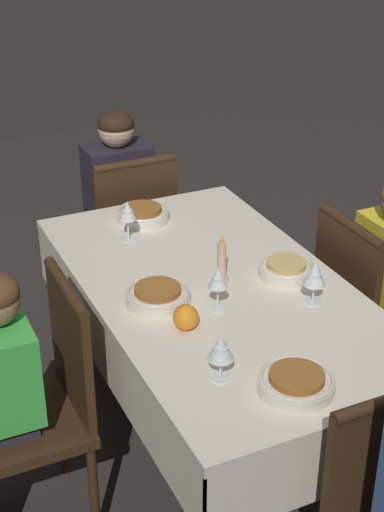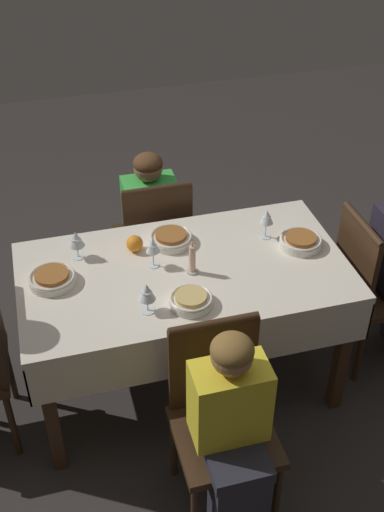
# 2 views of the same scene
# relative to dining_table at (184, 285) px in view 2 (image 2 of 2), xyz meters

# --- Properties ---
(ground_plane) EXTENTS (8.00, 8.00, 0.00)m
(ground_plane) POSITION_rel_dining_table_xyz_m (0.00, 0.00, -0.68)
(ground_plane) COLOR #332D2B
(dining_table) EXTENTS (1.55, 0.85, 0.77)m
(dining_table) POSITION_rel_dining_table_xyz_m (0.00, 0.00, 0.00)
(dining_table) COLOR silver
(dining_table) RESTS_ON ground_plane
(chair_north) EXTENTS (0.41, 0.41, 0.92)m
(chair_north) POSITION_rel_dining_table_xyz_m (-0.01, 0.65, -0.17)
(chair_north) COLOR #382314
(chair_north) RESTS_ON ground_plane
(chair_south) EXTENTS (0.41, 0.41, 0.92)m
(chair_south) POSITION_rel_dining_table_xyz_m (-0.01, -0.65, -0.17)
(chair_south) COLOR #382314
(chair_south) RESTS_ON ground_plane
(chair_east) EXTENTS (0.41, 0.41, 0.92)m
(chair_east) POSITION_rel_dining_table_xyz_m (1.00, -0.05, -0.17)
(chair_east) COLOR #382314
(chair_east) RESTS_ON ground_plane
(person_child_green) EXTENTS (0.30, 0.33, 0.99)m
(person_child_green) POSITION_rel_dining_table_xyz_m (-0.01, 0.82, -0.13)
(person_child_green) COLOR #282833
(person_child_green) RESTS_ON ground_plane
(person_child_yellow) EXTENTS (0.30, 0.33, 1.03)m
(person_child_yellow) POSITION_rel_dining_table_xyz_m (-0.01, -0.81, -0.11)
(person_child_yellow) COLOR #282833
(person_child_yellow) RESTS_ON ground_plane
(bowl_west) EXTENTS (0.22, 0.22, 0.06)m
(bowl_west) POSITION_rel_dining_table_xyz_m (-0.60, 0.06, 0.12)
(bowl_west) COLOR silver
(bowl_west) RESTS_ON dining_table
(wine_glass_west) EXTENTS (0.08, 0.08, 0.15)m
(wine_glass_west) POSITION_rel_dining_table_xyz_m (-0.47, 0.22, 0.20)
(wine_glass_west) COLOR white
(wine_glass_west) RESTS_ON dining_table
(bowl_north) EXTENTS (0.21, 0.21, 0.06)m
(bowl_north) POSITION_rel_dining_table_xyz_m (-0.01, 0.22, 0.12)
(bowl_north) COLOR silver
(bowl_north) RESTS_ON dining_table
(wine_glass_north) EXTENTS (0.07, 0.07, 0.15)m
(wine_glass_north) POSITION_rel_dining_table_xyz_m (-0.13, 0.07, 0.21)
(wine_glass_north) COLOR white
(wine_glass_north) RESTS_ON dining_table
(bowl_south) EXTENTS (0.19, 0.19, 0.06)m
(bowl_south) POSITION_rel_dining_table_xyz_m (-0.03, -0.25, 0.12)
(bowl_south) COLOR silver
(bowl_south) RESTS_ON dining_table
(wine_glass_south) EXTENTS (0.08, 0.08, 0.15)m
(wine_glass_south) POSITION_rel_dining_table_xyz_m (-0.22, -0.24, 0.20)
(wine_glass_south) COLOR white
(wine_glass_south) RESTS_ON dining_table
(bowl_east) EXTENTS (0.21, 0.21, 0.06)m
(bowl_east) POSITION_rel_dining_table_xyz_m (0.60, 0.03, 0.12)
(bowl_east) COLOR silver
(bowl_east) RESTS_ON dining_table
(wine_glass_east) EXTENTS (0.07, 0.07, 0.16)m
(wine_glass_east) POSITION_rel_dining_table_xyz_m (0.46, 0.15, 0.21)
(wine_glass_east) COLOR white
(wine_glass_east) RESTS_ON dining_table
(candle_centerpiece) EXTENTS (0.06, 0.06, 0.17)m
(candle_centerpiece) POSITION_rel_dining_table_xyz_m (0.03, -0.03, 0.16)
(candle_centerpiece) COLOR beige
(candle_centerpiece) RESTS_ON dining_table
(orange_fruit) EXTENTS (0.08, 0.08, 0.08)m
(orange_fruit) POSITION_rel_dining_table_xyz_m (-0.19, 0.21, 0.14)
(orange_fruit) COLOR orange
(orange_fruit) RESTS_ON dining_table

